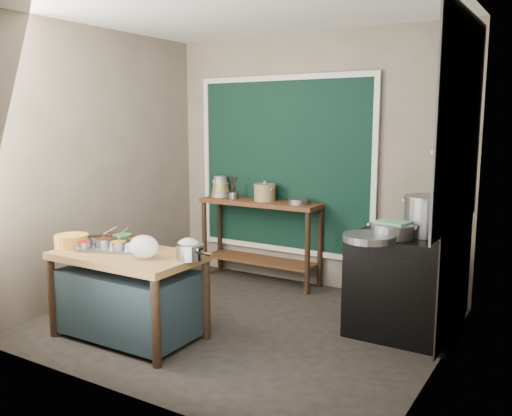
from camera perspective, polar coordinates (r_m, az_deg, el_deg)
The scene contains 31 objects.
floor at distance 5.11m, azimuth -1.67°, elevation -12.23°, with size 3.50×3.00×0.02m, color #2B2621.
back_wall at distance 6.10m, azimuth 6.03°, elevation 4.84°, with size 3.50×0.02×2.80m, color gray.
left_wall at distance 5.92m, azimuth -16.22°, elevation 4.41°, with size 0.02×3.00×2.80m, color gray.
right_wall at distance 4.10m, azimuth 19.37°, elevation 2.31°, with size 0.02×3.00×2.80m, color gray.
ceiling at distance 4.85m, azimuth -1.83°, elevation 20.53°, with size 3.50×3.00×0.02m, color gray.
curtain_panel at distance 6.22m, azimuth 2.95°, elevation 4.51°, with size 2.10×0.02×1.90m, color black.
curtain_frame at distance 6.21m, azimuth 2.90°, elevation 4.50°, with size 2.22×0.03×2.02m, color beige, non-canonical shape.
tile_panel at distance 4.62m, azimuth 20.81°, elevation 8.54°, with size 0.02×1.70×1.70m, color #B2B2AA.
soot_patch at distance 4.86m, azimuth 20.32°, elevation -5.16°, with size 0.01×1.30×1.30m, color black.
wall_shelf at distance 4.94m, azimuth 20.10°, elevation 5.67°, with size 0.22×0.70×0.03m, color beige.
prep_table at distance 4.82m, azimuth -13.25°, elevation -8.96°, with size 1.25×0.72×0.75m, color brown.
back_counter at distance 6.29m, azimuth 0.45°, elevation -3.51°, with size 1.45×0.40×0.95m, color #502816.
stove_block at distance 4.92m, azimuth 15.41°, elevation -8.06°, with size 0.90×0.68×0.85m, color black.
stove_top at distance 4.81m, azimuth 15.63°, elevation -3.04°, with size 0.92×0.69×0.03m, color black.
condiment_tray at distance 4.89m, azimuth -14.68°, elevation -4.03°, with size 0.52×0.37×0.02m, color gray.
condiment_bowls at distance 4.93m, azimuth -14.60°, elevation -3.41°, with size 0.62×0.49×0.07m.
yellow_basin at distance 5.05m, azimuth -18.83°, elevation -3.30°, with size 0.29×0.29×0.11m, color gold.
saucepan at distance 4.39m, azimuth -7.00°, elevation -4.60°, with size 0.23×0.23×0.13m, color gray, non-canonical shape.
plastic_bag_a at distance 4.49m, azimuth -11.73°, elevation -4.01°, with size 0.25×0.22×0.19m, color white.
plastic_bag_b at distance 4.45m, azimuth -7.12°, elevation -4.19°, with size 0.22×0.19×0.16m, color white.
bowl_stack at distance 6.53m, azimuth -3.76°, elevation 2.14°, with size 0.22×0.22×0.25m.
utensil_cup at distance 6.34m, azimuth -2.44°, elevation 1.33°, with size 0.14×0.14×0.08m, color gray.
ceramic_crock at distance 6.16m, azimuth 0.94°, elevation 1.55°, with size 0.26×0.26×0.18m, color #91704F, non-canonical shape.
wide_bowl at distance 5.94m, azimuth 4.50°, elevation 0.67°, with size 0.23×0.23×0.06m, color gray.
stock_pot at distance 4.86m, azimuth 17.71°, elevation -0.78°, with size 0.44×0.44×0.34m, color gray, non-canonical shape.
pot_lid at distance 4.80m, azimuth 19.08°, elevation -0.42°, with size 0.44×0.44×0.02m, color gray.
steamer at distance 4.69m, azimuth 14.13°, elevation -2.33°, with size 0.38×0.38×0.12m, color gray, non-canonical shape.
green_cloth at distance 4.68m, azimuth 14.17°, elevation -1.48°, with size 0.26×0.20×0.02m, color #5C9875.
shallow_pan at distance 4.52m, azimuth 11.82°, elevation -3.09°, with size 0.43×0.43×0.06m, color gray.
shelf_bowl_stack at distance 4.87m, azimuth 19.99°, elevation 6.48°, with size 0.15×0.15×0.12m.
shelf_bowl_green at distance 5.16m, azimuth 20.61°, elevation 6.22°, with size 0.15×0.15×0.05m, color gray.
Camera 1 is at (2.59, -3.99, 1.85)m, focal length 38.00 mm.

